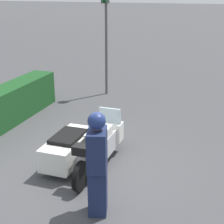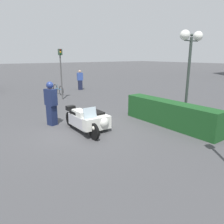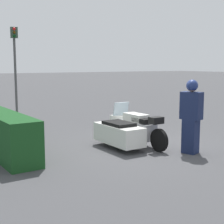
% 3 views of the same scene
% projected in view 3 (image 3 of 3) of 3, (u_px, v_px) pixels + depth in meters
% --- Properties ---
extents(ground_plane, '(160.00, 160.00, 0.00)m').
position_uv_depth(ground_plane, '(138.00, 147.00, 9.44)').
color(ground_plane, '#424244').
extents(police_motorcycle, '(2.61, 1.29, 1.14)m').
position_uv_depth(police_motorcycle, '(124.00, 130.00, 9.56)').
color(police_motorcycle, black).
rests_on(police_motorcycle, ground).
extents(officer_rider, '(0.58, 0.44, 1.89)m').
position_uv_depth(officer_rider, '(191.00, 115.00, 8.70)').
color(officer_rider, '#192347').
rests_on(officer_rider, ground).
extents(traffic_light_near, '(0.22, 0.28, 3.63)m').
position_uv_depth(traffic_light_near, '(15.00, 62.00, 12.85)').
color(traffic_light_near, '#4C4C4C').
rests_on(traffic_light_near, ground).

